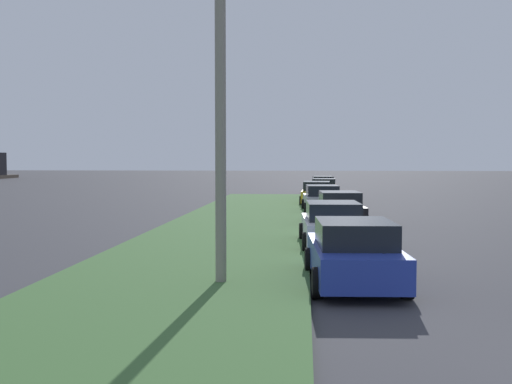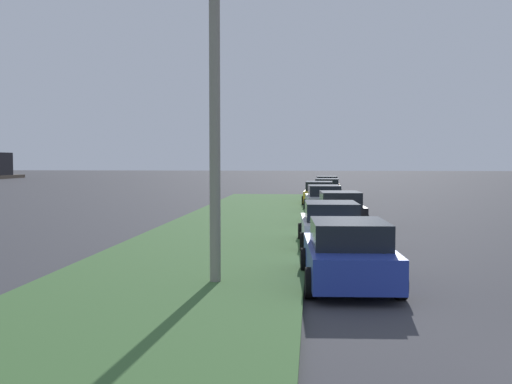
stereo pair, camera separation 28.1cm
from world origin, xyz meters
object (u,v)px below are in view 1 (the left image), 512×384
at_px(parked_car_blue, 354,254).
at_px(parked_car_white, 332,225).
at_px(parked_car_black, 339,209).
at_px(parked_car_green, 324,189).
at_px(parked_car_yellow, 317,193).
at_px(streetlight, 237,87).
at_px(parked_car_silver, 322,199).
at_px(parked_car_orange, 323,185).

relative_size(parked_car_blue, parked_car_white, 1.00).
relative_size(parked_car_black, parked_car_green, 1.00).
bearing_deg(parked_car_green, parked_car_yellow, 177.07).
bearing_deg(parked_car_white, parked_car_black, -7.54).
height_order(parked_car_black, streetlight, streetlight).
distance_m(parked_car_blue, parked_car_black, 12.34).
xyz_separation_m(parked_car_silver, parked_car_yellow, (5.62, 0.17, 0.00)).
bearing_deg(parked_car_yellow, parked_car_green, -4.33).
distance_m(parked_car_black, parked_car_green, 17.79).
bearing_deg(parked_car_black, parked_car_blue, 175.10).
height_order(parked_car_yellow, streetlight, streetlight).
relative_size(parked_car_blue, parked_car_green, 1.00).
distance_m(parked_car_black, parked_car_silver, 6.43).
distance_m(parked_car_black, parked_car_yellow, 12.05).
relative_size(parked_car_yellow, parked_car_green, 0.99).
height_order(parked_car_white, parked_car_silver, same).
xyz_separation_m(parked_car_green, streetlight, (-30.45, 2.85, 3.67)).
distance_m(parked_car_black, parked_car_orange, 24.14).
bearing_deg(parked_car_green, parked_car_orange, 2.58).
bearing_deg(parked_car_green, parked_car_black, -176.32).
height_order(parked_car_white, parked_car_black, same).
bearing_deg(parked_car_black, parked_car_white, 171.68).
relative_size(parked_car_blue, parked_car_yellow, 1.01).
relative_size(parked_car_silver, parked_car_yellow, 1.01).
relative_size(parked_car_black, streetlight, 0.59).
bearing_deg(parked_car_white, parked_car_orange, -3.51).
height_order(parked_car_silver, parked_car_orange, same).
distance_m(parked_car_white, parked_car_black, 6.46).
xyz_separation_m(parked_car_white, streetlight, (-6.22, 2.37, 3.67)).
bearing_deg(parked_car_yellow, streetlight, 176.85).
height_order(parked_car_blue, parked_car_silver, same).
xyz_separation_m(parked_car_white, parked_car_silver, (12.84, -0.02, 0.00)).
relative_size(parked_car_yellow, streetlight, 0.58).
distance_m(parked_car_blue, parked_car_yellow, 24.37).
bearing_deg(parked_car_green, parked_car_blue, -177.13).
xyz_separation_m(parked_car_blue, parked_car_silver, (18.74, 0.20, 0.00)).
relative_size(parked_car_black, parked_car_orange, 1.01).
height_order(parked_car_white, streetlight, streetlight).
bearing_deg(parked_car_black, parked_car_silver, 1.75).
height_order(parked_car_black, parked_car_silver, same).
xyz_separation_m(parked_car_blue, parked_car_yellow, (24.36, 0.37, 0.00)).
height_order(parked_car_silver, parked_car_yellow, same).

